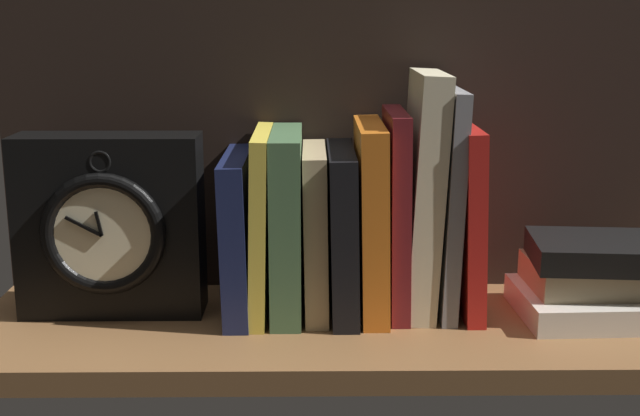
{
  "coord_description": "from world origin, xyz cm",
  "views": [
    {
      "loc": [
        -4.57,
        -83.95,
        32.06
      ],
      "look_at": [
        -3.6,
        3.73,
        11.36
      ],
      "focal_mm": 47.11,
      "sensor_mm": 36.0,
      "label": 1
    }
  ],
  "objects_px": {
    "book_navy_bierce": "(239,233)",
    "book_orange_pandolfini": "(371,218)",
    "framed_clock": "(110,226)",
    "book_stack_side": "(594,279)",
    "book_yellow_seinlanguage": "(261,222)",
    "book_green_romantic": "(287,222)",
    "book_cream_twain": "(423,194)",
    "book_red_requiem": "(466,219)",
    "book_gray_chess": "(447,201)",
    "book_tan_shortstories": "(316,230)",
    "book_maroon_dawkins": "(396,212)",
    "book_black_skeptic": "(342,230)"
  },
  "relations": [
    {
      "from": "book_cream_twain",
      "to": "book_red_requiem",
      "type": "relative_size",
      "value": 1.28
    },
    {
      "from": "book_maroon_dawkins",
      "to": "book_navy_bierce",
      "type": "bearing_deg",
      "value": 180.0
    },
    {
      "from": "book_red_requiem",
      "to": "book_stack_side",
      "type": "height_order",
      "value": "book_red_requiem"
    },
    {
      "from": "framed_clock",
      "to": "book_yellow_seinlanguage",
      "type": "bearing_deg",
      "value": 4.4
    },
    {
      "from": "book_navy_bierce",
      "to": "book_orange_pandolfini",
      "type": "height_order",
      "value": "book_orange_pandolfini"
    },
    {
      "from": "book_red_requiem",
      "to": "framed_clock",
      "type": "xyz_separation_m",
      "value": [
        -0.38,
        -0.01,
        -0.0
      ]
    },
    {
      "from": "book_tan_shortstories",
      "to": "book_cream_twain",
      "type": "relative_size",
      "value": 0.69
    },
    {
      "from": "book_yellow_seinlanguage",
      "to": "book_red_requiem",
      "type": "distance_m",
      "value": 0.22
    },
    {
      "from": "book_maroon_dawkins",
      "to": "framed_clock",
      "type": "bearing_deg",
      "value": -177.69
    },
    {
      "from": "framed_clock",
      "to": "book_black_skeptic",
      "type": "bearing_deg",
      "value": 2.84
    },
    {
      "from": "framed_clock",
      "to": "book_stack_side",
      "type": "distance_m",
      "value": 0.52
    },
    {
      "from": "book_cream_twain",
      "to": "book_gray_chess",
      "type": "distance_m",
      "value": 0.03
    },
    {
      "from": "book_yellow_seinlanguage",
      "to": "book_stack_side",
      "type": "height_order",
      "value": "book_yellow_seinlanguage"
    },
    {
      "from": "book_yellow_seinlanguage",
      "to": "book_tan_shortstories",
      "type": "distance_m",
      "value": 0.06
    },
    {
      "from": "book_tan_shortstories",
      "to": "book_yellow_seinlanguage",
      "type": "bearing_deg",
      "value": 180.0
    },
    {
      "from": "book_gray_chess",
      "to": "book_stack_side",
      "type": "distance_m",
      "value": 0.18
    },
    {
      "from": "book_black_skeptic",
      "to": "framed_clock",
      "type": "distance_m",
      "value": 0.25
    },
    {
      "from": "book_navy_bierce",
      "to": "book_orange_pandolfini",
      "type": "bearing_deg",
      "value": 0.0
    },
    {
      "from": "book_green_romantic",
      "to": "framed_clock",
      "type": "distance_m",
      "value": 0.19
    },
    {
      "from": "book_tan_shortstories",
      "to": "book_gray_chess",
      "type": "height_order",
      "value": "book_gray_chess"
    },
    {
      "from": "book_gray_chess",
      "to": "book_cream_twain",
      "type": "bearing_deg",
      "value": 180.0
    },
    {
      "from": "book_yellow_seinlanguage",
      "to": "book_red_requiem",
      "type": "xyz_separation_m",
      "value": [
        0.22,
        0.0,
        0.0
      ]
    },
    {
      "from": "book_navy_bierce",
      "to": "framed_clock",
      "type": "xyz_separation_m",
      "value": [
        -0.14,
        -0.01,
        0.01
      ]
    },
    {
      "from": "book_black_skeptic",
      "to": "book_gray_chess",
      "type": "relative_size",
      "value": 0.74
    },
    {
      "from": "book_navy_bierce",
      "to": "book_tan_shortstories",
      "type": "distance_m",
      "value": 0.08
    },
    {
      "from": "book_tan_shortstories",
      "to": "framed_clock",
      "type": "relative_size",
      "value": 0.91
    },
    {
      "from": "book_cream_twain",
      "to": "framed_clock",
      "type": "bearing_deg",
      "value": -177.89
    },
    {
      "from": "book_navy_bierce",
      "to": "book_green_romantic",
      "type": "bearing_deg",
      "value": 0.0
    },
    {
      "from": "book_red_requiem",
      "to": "book_cream_twain",
      "type": "bearing_deg",
      "value": 180.0
    },
    {
      "from": "book_orange_pandolfini",
      "to": "framed_clock",
      "type": "xyz_separation_m",
      "value": [
        -0.28,
        -0.01,
        -0.01
      ]
    },
    {
      "from": "book_maroon_dawkins",
      "to": "framed_clock",
      "type": "relative_size",
      "value": 1.12
    },
    {
      "from": "book_black_skeptic",
      "to": "book_gray_chess",
      "type": "xyz_separation_m",
      "value": [
        0.11,
        0.0,
        0.03
      ]
    },
    {
      "from": "book_yellow_seinlanguage",
      "to": "book_gray_chess",
      "type": "height_order",
      "value": "book_gray_chess"
    },
    {
      "from": "book_cream_twain",
      "to": "book_green_romantic",
      "type": "bearing_deg",
      "value": 180.0
    },
    {
      "from": "book_yellow_seinlanguage",
      "to": "book_maroon_dawkins",
      "type": "height_order",
      "value": "book_maroon_dawkins"
    },
    {
      "from": "book_tan_shortstories",
      "to": "book_red_requiem",
      "type": "distance_m",
      "value": 0.16
    },
    {
      "from": "book_red_requiem",
      "to": "book_green_romantic",
      "type": "bearing_deg",
      "value": 180.0
    },
    {
      "from": "book_orange_pandolfini",
      "to": "framed_clock",
      "type": "relative_size",
      "value": 1.05
    },
    {
      "from": "book_maroon_dawkins",
      "to": "book_tan_shortstories",
      "type": "bearing_deg",
      "value": 180.0
    },
    {
      "from": "book_gray_chess",
      "to": "book_red_requiem",
      "type": "height_order",
      "value": "book_gray_chess"
    },
    {
      "from": "book_maroon_dawkins",
      "to": "book_cream_twain",
      "type": "xyz_separation_m",
      "value": [
        0.03,
        0.0,
        0.02
      ]
    },
    {
      "from": "book_gray_chess",
      "to": "book_tan_shortstories",
      "type": "bearing_deg",
      "value": 180.0
    },
    {
      "from": "book_yellow_seinlanguage",
      "to": "book_gray_chess",
      "type": "bearing_deg",
      "value": 0.0
    },
    {
      "from": "book_yellow_seinlanguage",
      "to": "book_stack_side",
      "type": "xyz_separation_m",
      "value": [
        0.36,
        -0.02,
        -0.06
      ]
    },
    {
      "from": "book_green_romantic",
      "to": "book_stack_side",
      "type": "xyz_separation_m",
      "value": [
        0.33,
        -0.02,
        -0.06
      ]
    },
    {
      "from": "book_black_skeptic",
      "to": "book_stack_side",
      "type": "distance_m",
      "value": 0.27
    },
    {
      "from": "book_maroon_dawkins",
      "to": "book_stack_side",
      "type": "distance_m",
      "value": 0.22
    },
    {
      "from": "book_yellow_seinlanguage",
      "to": "book_green_romantic",
      "type": "distance_m",
      "value": 0.03
    },
    {
      "from": "book_maroon_dawkins",
      "to": "book_cream_twain",
      "type": "relative_size",
      "value": 0.84
    },
    {
      "from": "book_maroon_dawkins",
      "to": "book_black_skeptic",
      "type": "bearing_deg",
      "value": 180.0
    }
  ]
}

